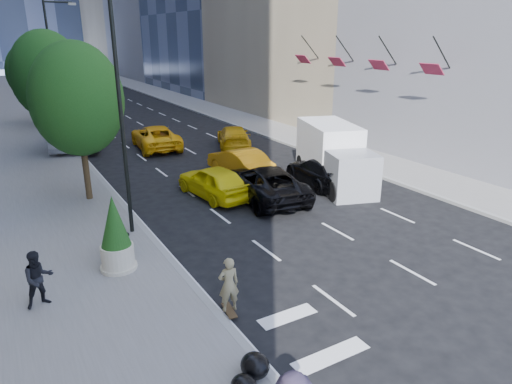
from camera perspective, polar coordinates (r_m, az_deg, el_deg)
ground at (r=18.86m, az=7.78°, el=-5.52°), size 160.00×160.00×0.00m
sidewalk_left at (r=44.11m, az=-27.66°, el=6.88°), size 6.00×120.00×0.15m
sidewalk_right at (r=48.71m, az=-4.67°, el=9.96°), size 4.00×120.00×0.15m
lamp_near at (r=18.05m, az=-16.23°, el=12.05°), size 2.13×0.22×10.00m
lamp_far at (r=35.72m, az=-23.85°, el=14.39°), size 2.13×0.22×10.00m
tree_near at (r=22.85m, az=-21.45°, el=10.71°), size 4.20×4.20×7.46m
tree_mid at (r=32.68m, az=-24.58°, el=13.11°), size 4.50×4.50×7.99m
tree_far at (r=45.64m, az=-26.43°, el=13.23°), size 3.90×3.90×6.92m
traffic_signal at (r=53.69m, az=-26.27°, el=13.45°), size 2.48×0.53×5.20m
facade_flags at (r=31.73m, az=12.69°, el=15.77°), size 1.85×13.30×2.05m
skateboarder at (r=13.53m, az=-3.43°, el=-11.90°), size 0.67×0.50×1.70m
black_sedan_lincoln at (r=22.66m, az=1.16°, el=1.20°), size 3.54×6.29×1.66m
black_sedan_mercedes at (r=25.01m, az=7.98°, el=2.54°), size 2.75×5.35×1.48m
taxi_a at (r=22.98m, az=-5.29°, el=1.33°), size 2.48×4.97×1.63m
taxi_b at (r=26.32m, az=-2.07°, el=3.73°), size 1.93×5.04×1.64m
taxi_c at (r=33.66m, az=-12.44°, el=6.73°), size 3.37×6.20×1.65m
taxi_d at (r=33.28m, az=-2.82°, el=6.92°), size 4.05×5.75×1.55m
city_bus at (r=38.52m, az=-21.23°, el=8.98°), size 6.25×13.68×3.71m
box_truck at (r=25.28m, az=9.74°, el=4.67°), size 4.30×7.01×3.16m
pedestrian_a at (r=15.02m, az=-25.55°, el=-9.76°), size 0.95×0.80×1.76m
trash_can at (r=17.35m, az=-16.37°, el=-6.46°), size 0.53×0.53×0.79m
planter_shrub at (r=16.12m, az=-17.16°, el=-5.14°), size 1.11×1.11×2.67m
garbage_bags at (r=11.29m, az=-0.67°, el=-21.76°), size 1.17×1.13×0.58m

